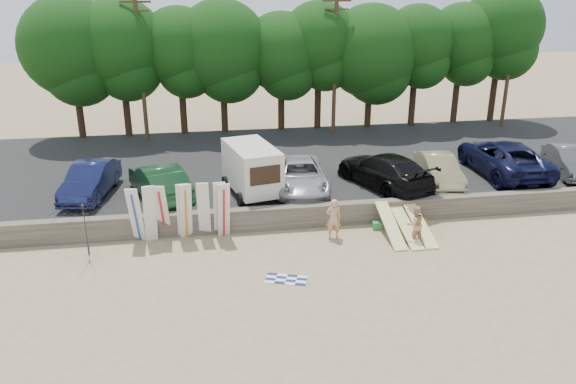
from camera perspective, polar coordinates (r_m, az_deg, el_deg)
The scene contains 30 objects.
ground at distance 22.77m, azimuth 9.07°, elevation -6.13°, with size 120.00×120.00×0.00m, color tan.
seawall at distance 25.16m, azimuth 7.06°, elevation -2.08°, with size 44.00×0.50×1.00m, color #6B6356.
parking_lot at distance 32.02m, azimuth 3.39°, elevation 2.82°, with size 44.00×14.50×0.70m, color #282828.
treeline at distance 37.36m, azimuth -0.62°, elevation 14.77°, with size 34.04×6.45×9.26m.
utility_poles at distance 36.59m, azimuth 4.81°, elevation 13.21°, with size 25.80×0.26×9.00m.
box_trailer at distance 26.16m, azimuth -3.70°, elevation 2.51°, with size 2.75×4.03×2.36m.
car_0 at distance 27.67m, azimuth -19.45°, elevation 1.13°, with size 1.61×4.63×1.53m, color #11163D.
car_1 at distance 26.44m, azimuth -12.92°, elevation 1.03°, with size 1.72×4.92×1.62m, color #153A1D.
car_2 at distance 26.87m, azimuth 1.24°, elevation 1.70°, with size 2.41×5.22×1.45m, color #9E9FA4.
car_3 at distance 27.71m, azimuth 9.72°, elevation 2.20°, with size 2.29×5.65×1.64m, color black.
car_4 at distance 28.65m, azimuth 15.06°, elevation 2.19°, with size 1.53×4.38×1.44m, color #90865B.
car_5 at distance 31.19m, azimuth 21.01°, elevation 3.31°, with size 2.91×6.32×1.75m, color black.
car_6 at distance 32.45m, azimuth 26.69°, elevation 2.80°, with size 1.51×4.34×1.43m, color #484A4D.
surfboard_upright_0 at distance 23.60m, azimuth -15.21°, elevation -2.27°, with size 0.50×0.06×2.60m, color silver.
surfboard_upright_1 at distance 23.53m, azimuth -13.84°, elevation -2.15°, with size 0.50×0.06×2.60m, color silver.
surfboard_upright_2 at distance 23.66m, azimuth -12.65°, elevation -1.97°, with size 0.50×0.06×2.60m, color silver.
surfboard_upright_3 at distance 23.53m, azimuth -10.63°, elevation -1.90°, with size 0.50×0.06×2.60m, color silver.
surfboard_upright_4 at distance 23.48m, azimuth -10.35°, elevation -1.93°, with size 0.50×0.06×2.60m, color silver.
surfboard_upright_5 at distance 23.52m, azimuth -8.55°, elevation -1.78°, with size 0.50×0.06×2.60m, color silver.
surfboard_upright_6 at distance 23.53m, azimuth -6.96°, elevation -1.69°, with size 0.50×0.06×2.60m, color silver.
surfboard_upright_7 at distance 23.37m, azimuth -6.54°, elevation -1.84°, with size 0.50×0.06×2.60m, color silver.
surfboard_low_0 at distance 24.03m, azimuth 10.38°, elevation -3.33°, with size 0.56×3.00×0.07m, color #E2DE8E.
surfboard_low_1 at distance 24.28m, azimuth 11.93°, elevation -3.52°, with size 0.56×3.00×0.07m, color #E2DE8E.
surfboard_low_2 at distance 24.50m, azimuth 13.28°, elevation -3.31°, with size 0.56×3.00×0.07m, color #E2DE8E.
beachgoer_a at distance 23.49m, azimuth 4.64°, elevation -2.70°, with size 0.64×0.42×1.74m, color tan.
beachgoer_b at distance 23.62m, azimuth 12.76°, elevation -3.22°, with size 0.78×0.61×1.61m, color tan.
cooler at distance 24.80m, azimuth 9.03°, elevation -3.39°, with size 0.38×0.30×0.32m, color #258950.
gear_bag at distance 25.72m, azimuth 13.56°, elevation -2.95°, with size 0.30×0.25×0.22m, color orange.
beach_towel at distance 20.63m, azimuth -0.20°, elevation -8.86°, with size 1.50×1.50×0.00m, color white.
beach_umbrella at distance 23.27m, azimuth -20.02°, elevation -3.55°, with size 2.44×2.48×2.23m, color #222129.
Camera 1 is at (-6.73, -19.21, 10.21)m, focal length 35.00 mm.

